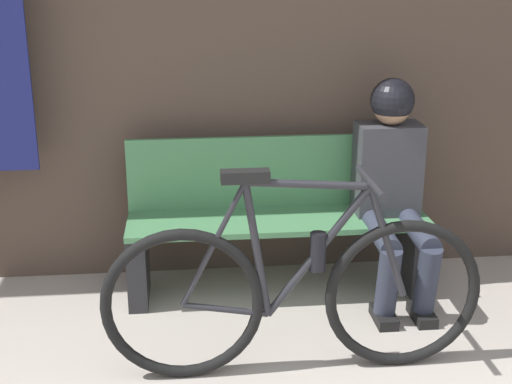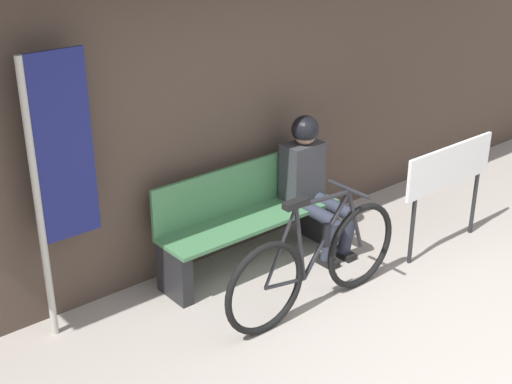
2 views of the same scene
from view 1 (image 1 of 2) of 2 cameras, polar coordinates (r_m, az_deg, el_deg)
park_bench_near at (r=3.87m, az=1.69°, el=-2.46°), size 1.60×0.42×0.84m
bicycle at (r=3.11m, az=3.12°, el=-8.10°), size 1.67×0.40×0.94m
person_seated at (r=3.79m, az=10.88°, el=1.22°), size 0.34×0.65×1.17m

